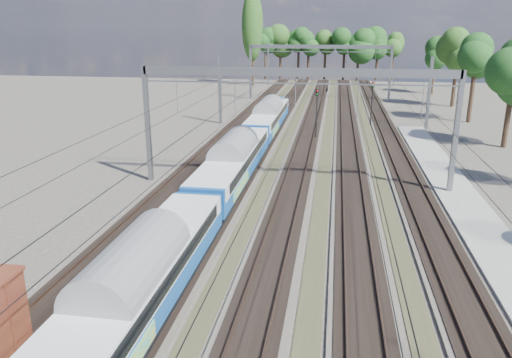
# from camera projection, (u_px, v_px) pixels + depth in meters

# --- Properties ---
(track_bed) EXTENTS (21.00, 130.00, 0.34)m
(track_bed) POSITION_uv_depth(u_px,v_px,m) (306.00, 143.00, 52.66)
(track_bed) COLOR #47423A
(track_bed) RESTS_ON ground
(platform) EXTENTS (3.00, 70.00, 0.30)m
(platform) POSITION_uv_depth(u_px,v_px,m) (497.00, 250.00, 27.23)
(platform) COLOR gray
(platform) RESTS_ON ground
(catenary) EXTENTS (25.65, 130.00, 9.00)m
(catenary) POSITION_uv_depth(u_px,v_px,m) (314.00, 75.00, 58.02)
(catenary) COLOR slate
(catenary) RESTS_ON ground
(tree_belt) EXTENTS (39.43, 101.61, 11.85)m
(tree_belt) POSITION_uv_depth(u_px,v_px,m) (363.00, 48.00, 91.43)
(tree_belt) COLOR black
(tree_belt) RESTS_ON ground
(poplar) EXTENTS (4.40, 4.40, 19.04)m
(poplar) POSITION_uv_depth(u_px,v_px,m) (252.00, 26.00, 101.42)
(poplar) COLOR black
(poplar) RESTS_ON ground
(emu_train) EXTENTS (2.77, 58.73, 4.06)m
(emu_train) POSITION_uv_depth(u_px,v_px,m) (233.00, 158.00, 37.43)
(emu_train) COLOR black
(emu_train) RESTS_ON ground
(worker) EXTENTS (0.49, 0.71, 1.86)m
(worker) POSITION_uv_depth(u_px,v_px,m) (327.00, 88.00, 92.16)
(worker) COLOR black
(worker) RESTS_ON ground
(signal_near) EXTENTS (0.38, 0.35, 5.41)m
(signal_near) POSITION_uv_depth(u_px,v_px,m) (317.00, 108.00, 53.91)
(signal_near) COLOR black
(signal_near) RESTS_ON ground
(signal_far) EXTENTS (0.35, 0.32, 5.34)m
(signal_far) POSITION_uv_depth(u_px,v_px,m) (372.00, 98.00, 61.80)
(signal_far) COLOR black
(signal_far) RESTS_ON ground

